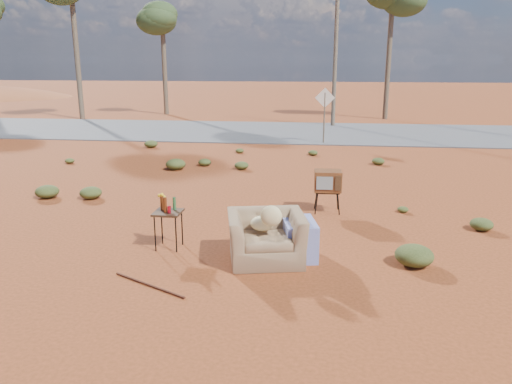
# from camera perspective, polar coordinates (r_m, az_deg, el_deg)

# --- Properties ---
(ground) EXTENTS (140.00, 140.00, 0.00)m
(ground) POSITION_cam_1_polar(r_m,az_deg,el_deg) (8.67, -1.76, -7.06)
(ground) COLOR #983F1E
(ground) RESTS_ON ground
(highway) EXTENTS (140.00, 7.00, 0.04)m
(highway) POSITION_cam_1_polar(r_m,az_deg,el_deg) (23.20, 3.92, 6.87)
(highway) COLOR #565659
(highway) RESTS_ON ground
(armchair) EXTENTS (1.57, 1.20, 1.08)m
(armchair) POSITION_cam_1_polar(r_m,az_deg,el_deg) (8.25, 1.89, -4.46)
(armchair) COLOR #846648
(armchair) RESTS_ON ground
(tv_unit) EXTENTS (0.60, 0.49, 0.93)m
(tv_unit) POSITION_cam_1_polar(r_m,az_deg,el_deg) (10.89, 8.20, 1.20)
(tv_unit) COLOR black
(tv_unit) RESTS_ON ground
(side_table) EXTENTS (0.48, 0.48, 0.95)m
(side_table) POSITION_cam_1_polar(r_m,az_deg,el_deg) (8.87, -10.18, -2.00)
(side_table) COLOR #352213
(side_table) RESTS_ON ground
(rusty_bar) EXTENTS (1.27, 0.71, 0.04)m
(rusty_bar) POSITION_cam_1_polar(r_m,az_deg,el_deg) (7.65, -12.12, -10.35)
(rusty_bar) COLOR #4D1E14
(rusty_bar) RESTS_ON ground
(road_sign) EXTENTS (0.78, 0.06, 2.19)m
(road_sign) POSITION_cam_1_polar(r_m,az_deg,el_deg) (20.02, 7.85, 9.77)
(road_sign) COLOR brown
(road_sign) RESTS_ON ground
(eucalyptus_near_left) EXTENTS (3.20, 3.20, 6.60)m
(eucalyptus_near_left) POSITION_cam_1_polar(r_m,az_deg,el_deg) (31.42, -10.66, 18.67)
(eucalyptus_near_left) COLOR brown
(eucalyptus_near_left) RESTS_ON ground
(utility_pole_center) EXTENTS (1.40, 0.20, 8.00)m
(utility_pole_center) POSITION_cam_1_polar(r_m,az_deg,el_deg) (25.47, 9.12, 16.74)
(utility_pole_center) COLOR brown
(utility_pole_center) RESTS_ON ground
(scrub_patch) EXTENTS (17.49, 8.07, 0.33)m
(scrub_patch) POSITION_cam_1_polar(r_m,az_deg,el_deg) (12.90, -2.41, 0.97)
(scrub_patch) COLOR #4A5424
(scrub_patch) RESTS_ON ground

